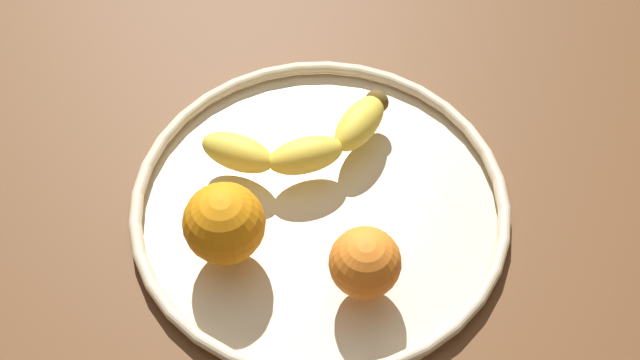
# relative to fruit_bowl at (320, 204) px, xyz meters

# --- Properties ---
(ground_plane) EXTENTS (1.44, 1.44, 0.04)m
(ground_plane) POSITION_rel_fruit_bowl_xyz_m (0.00, 0.00, -0.03)
(ground_plane) COLOR brown
(fruit_bowl) EXTENTS (0.35, 0.35, 0.02)m
(fruit_bowl) POSITION_rel_fruit_bowl_xyz_m (0.00, 0.00, 0.00)
(fruit_bowl) COLOR beige
(fruit_bowl) RESTS_ON ground_plane
(banana) EXTENTS (0.20, 0.08, 0.03)m
(banana) POSITION_rel_fruit_bowl_xyz_m (0.00, 0.06, 0.03)
(banana) COLOR yellow
(banana) RESTS_ON fruit_bowl
(orange_back_right) EXTENTS (0.06, 0.06, 0.06)m
(orange_back_right) POSITION_rel_fruit_bowl_xyz_m (0.01, -0.09, 0.04)
(orange_back_right) COLOR orange
(orange_back_right) RESTS_ON fruit_bowl
(orange_front_right) EXTENTS (0.07, 0.07, 0.07)m
(orange_front_right) POSITION_rel_fruit_bowl_xyz_m (-0.09, -0.02, 0.04)
(orange_front_right) COLOR orange
(orange_front_right) RESTS_ON fruit_bowl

